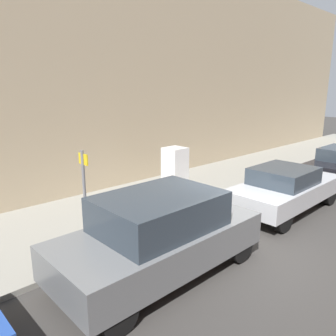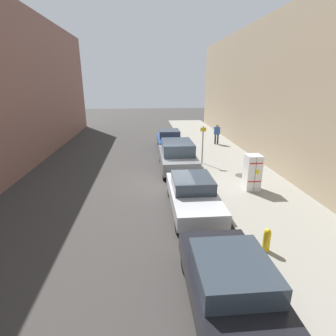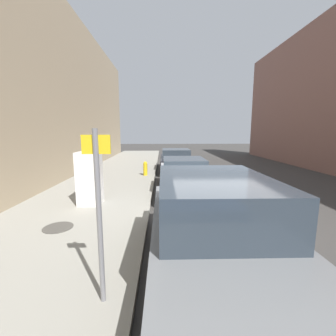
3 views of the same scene
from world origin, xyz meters
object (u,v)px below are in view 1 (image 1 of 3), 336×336
(fire_hydrant, at_px, (281,169))
(parked_suv_gray, at_px, (159,234))
(street_sign_post, at_px, (85,196))
(parked_sedan_silver, at_px, (285,188))
(discarded_refrigerator, at_px, (175,172))

(fire_hydrant, distance_m, parked_suv_gray, 8.50)
(street_sign_post, bearing_deg, parked_sedan_silver, 74.45)
(discarded_refrigerator, relative_size, street_sign_post, 0.72)
(discarded_refrigerator, height_order, street_sign_post, street_sign_post)
(fire_hydrant, distance_m, parked_sedan_silver, 3.51)
(parked_suv_gray, bearing_deg, street_sign_post, -156.84)
(street_sign_post, height_order, parked_suv_gray, street_sign_post)
(fire_hydrant, bearing_deg, parked_suv_gray, -78.15)
(discarded_refrigerator, bearing_deg, street_sign_post, -70.66)
(street_sign_post, relative_size, fire_hydrant, 3.12)
(discarded_refrigerator, bearing_deg, fire_hydrant, 73.40)
(parked_suv_gray, xyz_separation_m, parked_sedan_silver, (-0.00, 5.27, -0.14))
(fire_hydrant, bearing_deg, parked_sedan_silver, -60.13)
(street_sign_post, distance_m, fire_hydrant, 9.07)
(fire_hydrant, xyz_separation_m, parked_sedan_silver, (1.74, -3.04, 0.23))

